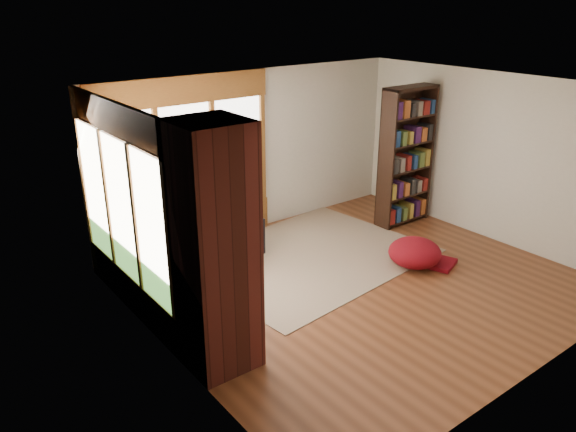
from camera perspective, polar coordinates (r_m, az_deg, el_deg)
floor at (r=7.73m, az=7.24°, el=-6.77°), size 5.50×5.50×0.00m
ceiling at (r=6.90m, az=8.26°, el=12.61°), size 5.50×5.50×0.00m
wall_back at (r=9.06m, az=-3.50°, el=6.49°), size 5.50×0.04×2.60m
wall_front at (r=5.86m, az=25.15°, el=-4.21°), size 5.50×0.04×2.60m
wall_left at (r=5.73m, az=-12.29°, el=-3.15°), size 0.04×5.00×2.60m
wall_right at (r=9.29m, az=19.93°, el=5.61°), size 0.04×5.00×2.60m
windows_back at (r=8.44m, az=-10.18°, el=5.41°), size 2.82×0.10×1.90m
windows_left at (r=6.75m, az=-16.54°, el=0.75°), size 0.10×2.62×1.90m
roller_blind at (r=7.39m, az=-19.05°, el=5.50°), size 0.03×0.72×0.90m
brick_chimney at (r=5.58m, az=-7.49°, el=-3.48°), size 0.70×0.70×2.60m
sectional_sofa at (r=7.85m, az=-11.91°, el=-4.17°), size 2.20×2.20×0.80m
area_rug at (r=8.41m, az=2.11°, el=-4.13°), size 3.63×2.93×0.01m
bookshelf at (r=9.53m, az=11.91°, el=5.91°), size 0.99×0.33×2.31m
pouf at (r=8.26m, az=12.76°, el=-3.58°), size 0.84×0.84×0.41m
dog_tan at (r=7.75m, az=-9.34°, el=-0.13°), size 1.14×0.88×0.56m
dog_brindle at (r=7.02m, az=-12.62°, el=-3.36°), size 0.58×0.85×0.44m
throw_pillows at (r=7.74m, az=-11.78°, el=-0.67°), size 1.98×1.68×0.45m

